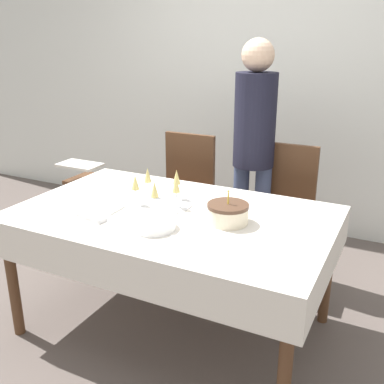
{
  "coord_description": "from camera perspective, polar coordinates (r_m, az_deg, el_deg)",
  "views": [
    {
      "loc": [
        1.11,
        -1.97,
        1.63
      ],
      "look_at": [
        0.1,
        0.04,
        0.85
      ],
      "focal_mm": 42.0,
      "sensor_mm": 36.0,
      "label": 1
    }
  ],
  "objects": [
    {
      "name": "dining_table",
      "position": [
        2.47,
        -2.46,
        -4.75
      ],
      "size": [
        1.7,
        1.06,
        0.73
      ],
      "color": "silver",
      "rests_on": "ground_plane"
    },
    {
      "name": "fork_pile",
      "position": [
        2.39,
        -12.63,
        -3.17
      ],
      "size": [
        0.18,
        0.09,
        0.02
      ],
      "color": "silver",
      "rests_on": "dining_table"
    },
    {
      "name": "dining_chair_far_right",
      "position": [
        3.12,
        11.28,
        -2.15
      ],
      "size": [
        0.42,
        0.42,
        0.95
      ],
      "color": "#51331E",
      "rests_on": "ground_plane"
    },
    {
      "name": "wall_back",
      "position": [
        3.94,
        10.59,
        14.76
      ],
      "size": [
        8.0,
        0.05,
        2.7
      ],
      "color": "silver",
      "rests_on": "ground_plane"
    },
    {
      "name": "champagne_tray",
      "position": [
        2.53,
        -4.2,
        -0.1
      ],
      "size": [
        0.36,
        0.36,
        0.18
      ],
      "color": "silver",
      "rests_on": "dining_table"
    },
    {
      "name": "dining_chair_far_left",
      "position": [
        3.37,
        -1.07,
        -0.11
      ],
      "size": [
        0.42,
        0.42,
        0.95
      ],
      "color": "#51331E",
      "rests_on": "ground_plane"
    },
    {
      "name": "person_standing",
      "position": [
        3.08,
        7.9,
        6.77
      ],
      "size": [
        0.28,
        0.28,
        1.63
      ],
      "color": "#3F4C72",
      "rests_on": "ground_plane"
    },
    {
      "name": "cake_knife",
      "position": [
        2.15,
        1.26,
        -5.6
      ],
      "size": [
        0.27,
        0.16,
        0.0
      ],
      "color": "silver",
      "rests_on": "dining_table"
    },
    {
      "name": "napkin_pile",
      "position": [
        2.52,
        -10.74,
        -2.0
      ],
      "size": [
        0.15,
        0.15,
        0.01
      ],
      "color": "white",
      "rests_on": "dining_table"
    },
    {
      "name": "high_chair",
      "position": [
        3.66,
        -13.0,
        0.38
      ],
      "size": [
        0.33,
        0.35,
        0.71
      ],
      "color": "#51331E",
      "rests_on": "ground_plane"
    },
    {
      "name": "plate_stack_main",
      "position": [
        2.23,
        -4.99,
        -4.13
      ],
      "size": [
        0.23,
        0.23,
        0.04
      ],
      "color": "white",
      "rests_on": "dining_table"
    },
    {
      "name": "ground_plane",
      "position": [
        2.79,
        -2.27,
        -16.65
      ],
      "size": [
        12.0,
        12.0,
        0.0
      ],
      "primitive_type": "plane",
      "color": "#564C47"
    },
    {
      "name": "birthday_cake",
      "position": [
        2.28,
        4.54,
        -2.74
      ],
      "size": [
        0.21,
        0.21,
        0.18
      ],
      "color": "beige",
      "rests_on": "dining_table"
    }
  ]
}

